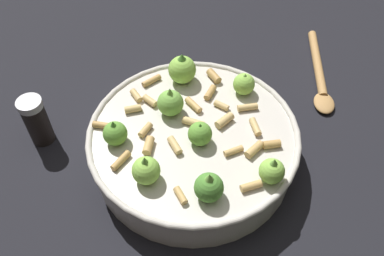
# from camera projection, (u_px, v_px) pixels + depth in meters

# --- Properties ---
(ground_plane) EXTENTS (2.40, 2.40, 0.00)m
(ground_plane) POSITION_uv_depth(u_px,v_px,m) (192.00, 157.00, 0.66)
(ground_plane) COLOR black
(cooking_pan) EXTENTS (0.32, 0.32, 0.12)m
(cooking_pan) POSITION_uv_depth(u_px,v_px,m) (192.00, 142.00, 0.63)
(cooking_pan) COLOR beige
(cooking_pan) RESTS_ON ground
(pepper_shaker) EXTENTS (0.04, 0.04, 0.09)m
(pepper_shaker) POSITION_uv_depth(u_px,v_px,m) (35.00, 121.00, 0.65)
(pepper_shaker) COLOR black
(pepper_shaker) RESTS_ON ground
(wooden_spoon) EXTENTS (0.23, 0.04, 0.02)m
(wooden_spoon) POSITION_uv_depth(u_px,v_px,m) (318.00, 75.00, 0.77)
(wooden_spoon) COLOR #B2844C
(wooden_spoon) RESTS_ON ground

